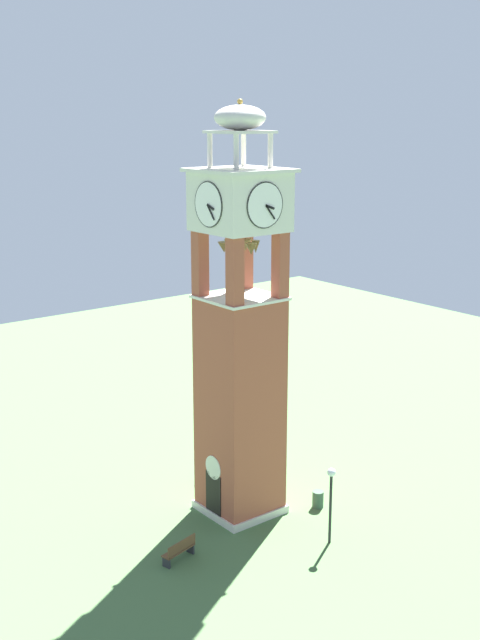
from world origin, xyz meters
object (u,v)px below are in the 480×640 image
object	(u,v)px
lamp_post	(331,491)
trash_bin	(318,499)
park_bench	(180,550)
clock_tower	(240,351)

from	to	relation	value
lamp_post	trash_bin	world-z (taller)	lamp_post
trash_bin	lamp_post	bearing A→B (deg)	-34.55
park_bench	trash_bin	size ratio (longest dim) A/B	2.07
park_bench	lamp_post	world-z (taller)	lamp_post
clock_tower	trash_bin	distance (m)	8.18
park_bench	trash_bin	distance (m)	7.69
lamp_post	park_bench	bearing A→B (deg)	-115.26
park_bench	clock_tower	bearing A→B (deg)	112.56
clock_tower	lamp_post	xyz separation A→B (m)	(4.71, 1.19, -5.29)
lamp_post	trash_bin	size ratio (longest dim) A/B	4.31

